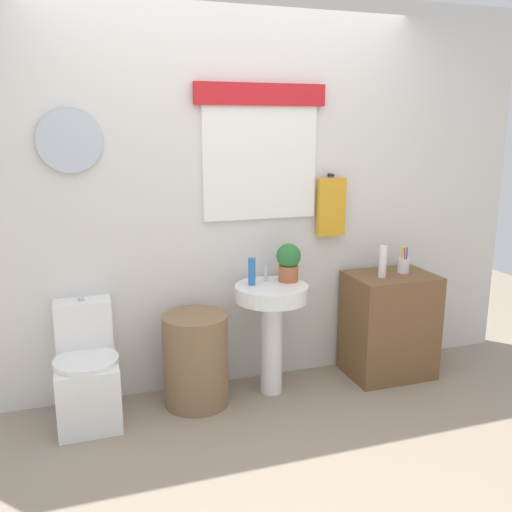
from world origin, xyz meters
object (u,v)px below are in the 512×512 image
at_px(laundry_hamper, 196,360).
at_px(soap_bottle, 252,271).
at_px(toilet, 87,375).
at_px(toothbrush_cup, 404,265).
at_px(pedestal_sink, 271,314).
at_px(lotion_bottle, 383,262).
at_px(potted_plant, 289,261).
at_px(wooden_cabinet, 389,325).

height_order(laundry_hamper, soap_bottle, soap_bottle).
relative_size(laundry_hamper, soap_bottle, 3.31).
relative_size(toilet, toothbrush_cup, 3.98).
xyz_separation_m(pedestal_sink, lotion_bottle, (0.80, -0.04, 0.30)).
distance_m(toilet, lotion_bottle, 2.07).
bearing_deg(laundry_hamper, toilet, 177.25).
xyz_separation_m(toilet, soap_bottle, (1.07, 0.02, 0.56)).
height_order(soap_bottle, potted_plant, potted_plant).
bearing_deg(potted_plant, pedestal_sink, -156.80).
bearing_deg(wooden_cabinet, pedestal_sink, 180.00).
bearing_deg(laundry_hamper, potted_plant, 5.24).
bearing_deg(laundry_hamper, pedestal_sink, 0.00).
height_order(laundry_hamper, toothbrush_cup, toothbrush_cup).
height_order(toilet, wooden_cabinet, wooden_cabinet).
height_order(lotion_bottle, toothbrush_cup, lotion_bottle).
relative_size(potted_plant, toothbrush_cup, 1.39).
bearing_deg(soap_bottle, laundry_hamper, -172.78).
distance_m(soap_bottle, toothbrush_cup, 1.12).
xyz_separation_m(laundry_hamper, soap_bottle, (0.39, 0.05, 0.54)).
height_order(pedestal_sink, potted_plant, potted_plant).
relative_size(pedestal_sink, lotion_bottle, 3.42).
height_order(toilet, pedestal_sink, pedestal_sink).
bearing_deg(potted_plant, wooden_cabinet, -4.52).
xyz_separation_m(wooden_cabinet, soap_bottle, (-1.02, 0.05, 0.47)).
bearing_deg(lotion_bottle, wooden_cabinet, 21.06).
relative_size(pedestal_sink, toothbrush_cup, 4.06).
height_order(wooden_cabinet, lotion_bottle, lotion_bottle).
bearing_deg(pedestal_sink, toilet, 178.44).
distance_m(laundry_hamper, soap_bottle, 0.67).
xyz_separation_m(laundry_hamper, pedestal_sink, (0.51, 0.00, 0.25)).
distance_m(toilet, soap_bottle, 1.20).
distance_m(soap_bottle, potted_plant, 0.26).
distance_m(laundry_hamper, potted_plant, 0.88).
xyz_separation_m(soap_bottle, lotion_bottle, (0.92, -0.09, 0.02)).
xyz_separation_m(pedestal_sink, wooden_cabinet, (0.90, 0.00, -0.18)).
height_order(soap_bottle, lotion_bottle, lotion_bottle).
xyz_separation_m(wooden_cabinet, potted_plant, (-0.76, 0.06, 0.52)).
height_order(laundry_hamper, potted_plant, potted_plant).
relative_size(toilet, wooden_cabinet, 0.98).
xyz_separation_m(pedestal_sink, potted_plant, (0.14, 0.06, 0.33)).
distance_m(laundry_hamper, pedestal_sink, 0.57).
bearing_deg(toilet, toothbrush_cup, -0.33).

